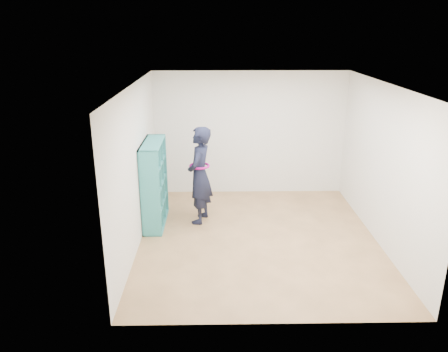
{
  "coord_description": "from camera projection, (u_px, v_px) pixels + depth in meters",
  "views": [
    {
      "loc": [
        -0.71,
        -6.69,
        3.46
      ],
      "look_at": [
        -0.58,
        0.3,
        1.04
      ],
      "focal_mm": 35.0,
      "sensor_mm": 36.0,
      "label": 1
    }
  ],
  "objects": [
    {
      "name": "wall_right",
      "position": [
        383.0,
        166.0,
        7.08
      ],
      "size": [
        0.02,
        4.5,
        2.6
      ],
      "primitive_type": "cube",
      "color": "silver",
      "rests_on": "floor"
    },
    {
      "name": "wall_front",
      "position": [
        279.0,
        228.0,
        4.91
      ],
      "size": [
        4.0,
        0.02,
        2.6
      ],
      "primitive_type": "cube",
      "color": "silver",
      "rests_on": "floor"
    },
    {
      "name": "smartphone",
      "position": [
        194.0,
        167.0,
        7.93
      ],
      "size": [
        0.03,
        0.1,
        0.13
      ],
      "rotation": [
        0.49,
        0.0,
        -0.17
      ],
      "color": "silver",
      "rests_on": "person"
    },
    {
      "name": "ceiling",
      "position": [
        262.0,
        85.0,
        6.62
      ],
      "size": [
        4.5,
        4.5,
        0.0
      ],
      "primitive_type": "plane",
      "color": "white",
      "rests_on": "wall_back"
    },
    {
      "name": "person",
      "position": [
        200.0,
        175.0,
        7.87
      ],
      "size": [
        0.58,
        0.74,
        1.79
      ],
      "rotation": [
        0.0,
        0.0,
        -1.82
      ],
      "color": "black",
      "rests_on": "floor"
    },
    {
      "name": "wall_left",
      "position": [
        136.0,
        167.0,
        7.01
      ],
      "size": [
        0.02,
        4.5,
        2.6
      ],
      "primitive_type": "cube",
      "color": "silver",
      "rests_on": "floor"
    },
    {
      "name": "bookshelf",
      "position": [
        153.0,
        185.0,
        7.83
      ],
      "size": [
        0.34,
        1.15,
        1.54
      ],
      "color": "teal",
      "rests_on": "floor"
    },
    {
      "name": "wall_back",
      "position": [
        250.0,
        134.0,
        9.17
      ],
      "size": [
        4.0,
        0.02,
        2.6
      ],
      "primitive_type": "cube",
      "color": "silver",
      "rests_on": "floor"
    },
    {
      "name": "floor",
      "position": [
        258.0,
        239.0,
        7.47
      ],
      "size": [
        4.5,
        4.5,
        0.0
      ],
      "primitive_type": "plane",
      "color": "olive",
      "rests_on": "ground"
    }
  ]
}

